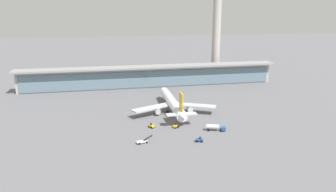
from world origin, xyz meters
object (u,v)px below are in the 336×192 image
service_truck_mid_apron_yellow (151,126)px  service_truck_on_taxiway_yellow (175,126)px  service_truck_under_wing_white (143,141)px  service_truck_by_tail_blue (199,140)px  service_truck_near_nose_blue (215,127)px  airliner_on_stand (172,103)px  control_tower (217,24)px

service_truck_mid_apron_yellow → service_truck_on_taxiway_yellow: 11.08m
service_truck_under_wing_white → service_truck_mid_apron_yellow: size_ratio=2.08×
service_truck_on_taxiway_yellow → service_truck_by_tail_blue: bearing=-72.5°
service_truck_under_wing_white → service_truck_on_taxiway_yellow: size_ratio=2.11×
service_truck_under_wing_white → service_truck_on_taxiway_yellow: bearing=40.1°
service_truck_near_nose_blue → service_truck_by_tail_blue: (-10.69, -10.50, -0.83)m
service_truck_mid_apron_yellow → service_truck_on_taxiway_yellow: same height
service_truck_by_tail_blue → airliner_on_stand: bearing=92.3°
service_truck_by_tail_blue → service_truck_near_nose_blue: bearing=44.5°
service_truck_by_tail_blue → service_truck_on_taxiway_yellow: (-5.69, 18.00, 0.00)m
airliner_on_stand → service_truck_under_wing_white: bearing=-119.1°
service_truck_on_taxiway_yellow → service_truck_mid_apron_yellow: bearing=168.3°
airliner_on_stand → service_truck_by_tail_blue: airliner_on_stand is taller
airliner_on_stand → service_truck_mid_apron_yellow: 26.35m
airliner_on_stand → control_tower: (53.82, 80.03, 38.24)m
airliner_on_stand → service_truck_under_wing_white: size_ratio=8.47×
service_truck_under_wing_white → service_truck_by_tail_blue: bearing=-8.8°
service_truck_mid_apron_yellow → service_truck_by_tail_blue: bearing=-50.8°
control_tower → service_truck_under_wing_white: bearing=-122.4°
service_truck_mid_apron_yellow → control_tower: control_tower is taller
service_truck_under_wing_white → service_truck_on_taxiway_yellow: 22.46m
service_truck_by_tail_blue → control_tower: 138.95m
service_truck_by_tail_blue → service_truck_on_taxiway_yellow: size_ratio=0.97×
airliner_on_stand → service_truck_mid_apron_yellow: bearing=-124.8°
airliner_on_stand → service_truck_near_nose_blue: airliner_on_stand is taller
service_truck_near_nose_blue → service_truck_on_taxiway_yellow: (-16.38, 7.50, -0.83)m
control_tower → service_truck_near_nose_blue: bearing=-110.5°
service_truck_mid_apron_yellow → service_truck_by_tail_blue: 26.14m
service_truck_on_taxiway_yellow → service_truck_near_nose_blue: bearing=-24.6°
service_truck_near_nose_blue → airliner_on_stand: bearing=111.7°
service_truck_mid_apron_yellow → service_truck_on_taxiway_yellow: (10.84, -2.25, 0.00)m
service_truck_mid_apron_yellow → control_tower: 129.58m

